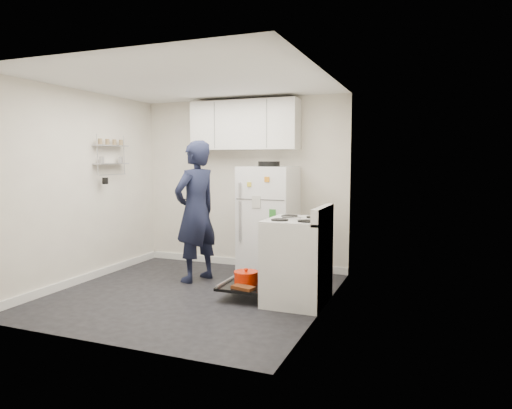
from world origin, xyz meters
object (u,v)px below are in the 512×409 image
at_px(refrigerator, 269,220).
at_px(person, 196,211).
at_px(open_oven_door, 247,281).
at_px(electric_range, 296,261).

xyz_separation_m(refrigerator, person, (-0.78, -0.67, 0.16)).
distance_m(open_oven_door, refrigerator, 1.26).
relative_size(refrigerator, person, 0.85).
bearing_deg(electric_range, open_oven_door, -178.24).
bearing_deg(refrigerator, electric_range, -56.64).
bearing_deg(person, electric_range, 92.80).
distance_m(open_oven_door, person, 1.26).
xyz_separation_m(electric_range, open_oven_door, (-0.59, -0.02, -0.28)).
xyz_separation_m(open_oven_door, person, (-0.91, 0.44, 0.74)).
xyz_separation_m(open_oven_door, refrigerator, (-0.13, 1.12, 0.58)).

